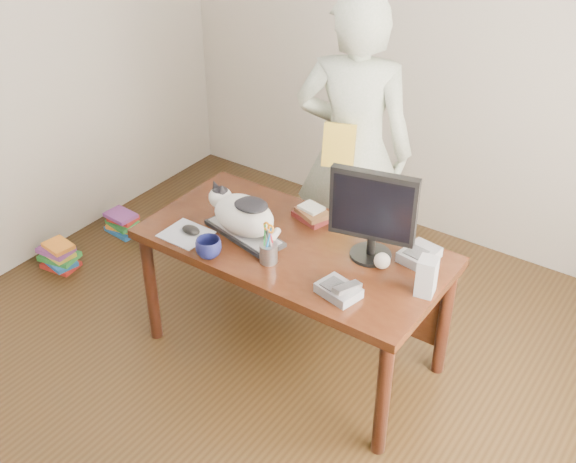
# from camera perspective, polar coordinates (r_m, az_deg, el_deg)

# --- Properties ---
(room) EXTENTS (4.50, 4.50, 4.50)m
(room) POSITION_cam_1_polar(r_m,az_deg,el_deg) (3.01, -6.00, 3.30)
(room) COLOR black
(room) RESTS_ON ground
(desk) EXTENTS (1.60, 0.80, 0.75)m
(desk) POSITION_cam_1_polar(r_m,az_deg,el_deg) (3.87, 1.09, -2.23)
(desk) COLOR black
(desk) RESTS_ON ground
(keyboard) EXTENTS (0.49, 0.27, 0.03)m
(keyboard) POSITION_cam_1_polar(r_m,az_deg,el_deg) (3.79, -3.45, -0.11)
(keyboard) COLOR black
(keyboard) RESTS_ON desk
(cat) EXTENTS (0.46, 0.29, 0.26)m
(cat) POSITION_cam_1_polar(r_m,az_deg,el_deg) (3.74, -3.68, 1.49)
(cat) COLOR silver
(cat) RESTS_ON keyboard
(monitor) EXTENTS (0.43, 0.25, 0.48)m
(monitor) POSITION_cam_1_polar(r_m,az_deg,el_deg) (3.50, 6.72, 1.60)
(monitor) COLOR black
(monitor) RESTS_ON desk
(pen_cup) EXTENTS (0.11, 0.11, 0.23)m
(pen_cup) POSITION_cam_1_polar(r_m,az_deg,el_deg) (3.56, -1.55, -1.54)
(pen_cup) COLOR gray
(pen_cup) RESTS_ON desk
(mousepad) EXTENTS (0.24, 0.22, 0.01)m
(mousepad) POSITION_cam_1_polar(r_m,az_deg,el_deg) (3.83, -8.07, -0.19)
(mousepad) COLOR silver
(mousepad) RESTS_ON desk
(mouse) EXTENTS (0.11, 0.07, 0.04)m
(mouse) POSITION_cam_1_polar(r_m,az_deg,el_deg) (3.82, -7.67, 0.12)
(mouse) COLOR black
(mouse) RESTS_ON mousepad
(coffee_mug) EXTENTS (0.18, 0.18, 0.10)m
(coffee_mug) POSITION_cam_1_polar(r_m,az_deg,el_deg) (3.62, -6.30, -1.30)
(coffee_mug) COLOR #0D0F34
(coffee_mug) RESTS_ON desk
(phone) EXTENTS (0.22, 0.18, 0.09)m
(phone) POSITION_cam_1_polar(r_m,az_deg,el_deg) (3.37, 4.08, -4.63)
(phone) COLOR slate
(phone) RESTS_ON desk
(speaker) EXTENTS (0.10, 0.11, 0.19)m
(speaker) POSITION_cam_1_polar(r_m,az_deg,el_deg) (3.39, 10.90, -3.51)
(speaker) COLOR #9C9C9F
(speaker) RESTS_ON desk
(baseball) EXTENTS (0.08, 0.08, 0.08)m
(baseball) POSITION_cam_1_polar(r_m,az_deg,el_deg) (3.56, 7.44, -2.31)
(baseball) COLOR silver
(baseball) RESTS_ON desk
(book_stack) EXTENTS (0.23, 0.20, 0.07)m
(book_stack) POSITION_cam_1_polar(r_m,az_deg,el_deg) (3.91, 1.94, 1.41)
(book_stack) COLOR #481313
(book_stack) RESTS_ON desk
(calculator) EXTENTS (0.18, 0.22, 0.06)m
(calculator) POSITION_cam_1_polar(r_m,az_deg,el_deg) (3.65, 10.32, -1.81)
(calculator) COLOR slate
(calculator) RESTS_ON desk
(person) EXTENTS (0.80, 0.66, 1.89)m
(person) POSITION_cam_1_polar(r_m,az_deg,el_deg) (4.22, 5.20, 6.32)
(person) COLOR white
(person) RESTS_ON ground
(held_book) EXTENTS (0.20, 0.16, 0.25)m
(held_book) POSITION_cam_1_polar(r_m,az_deg,el_deg) (4.04, 4.04, 6.78)
(held_book) COLOR gold
(held_book) RESTS_ON person
(book_pile_a) EXTENTS (0.27, 0.22, 0.18)m
(book_pile_a) POSITION_cam_1_polar(r_m,az_deg,el_deg) (5.03, -17.64, -1.85)
(book_pile_a) COLOR #A21D17
(book_pile_a) RESTS_ON ground
(book_pile_b) EXTENTS (0.26, 0.20, 0.15)m
(book_pile_b) POSITION_cam_1_polar(r_m,az_deg,el_deg) (5.30, -12.92, 0.67)
(book_pile_b) COLOR #1A559E
(book_pile_b) RESTS_ON ground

